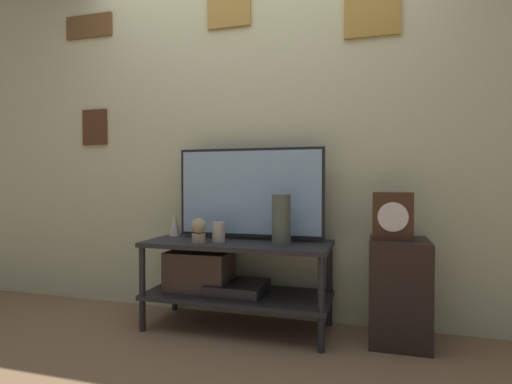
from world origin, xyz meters
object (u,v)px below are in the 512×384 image
vase_slim_bronze (175,223)px  vase_tall_ceramic (281,219)px  television (250,193)px  mantel_clock (393,216)px  decorative_bust (199,230)px  candle_jar (219,232)px

vase_slim_bronze → vase_tall_ceramic: size_ratio=0.57×
television → vase_slim_bronze: size_ratio=5.68×
vase_tall_ceramic → mantel_clock: bearing=6.0°
decorative_bust → mantel_clock: bearing=7.3°
candle_jar → mantel_clock: (1.06, 0.08, 0.12)m
vase_tall_ceramic → television: bearing=148.7°
television → decorative_bust: television is taller
vase_slim_bronze → vase_tall_ceramic: (0.82, -0.17, 0.07)m
decorative_bust → mantel_clock: 1.19m
television → candle_jar: television is taller
vase_slim_bronze → decorative_bust: size_ratio=1.12×
vase_tall_ceramic → candle_jar: 0.42m
television → mantel_clock: television is taller
television → vase_slim_bronze: 0.61m
decorative_bust → vase_tall_ceramic: bearing=8.9°
mantel_clock → television: bearing=174.7°
vase_tall_ceramic → vase_slim_bronze: bearing=168.1°
candle_jar → mantel_clock: size_ratio=0.46×
mantel_clock → vase_tall_ceramic: bearing=-174.0°
candle_jar → decorative_bust: size_ratio=0.82×
television → candle_jar: size_ratio=7.80×
television → vase_tall_ceramic: 0.33m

